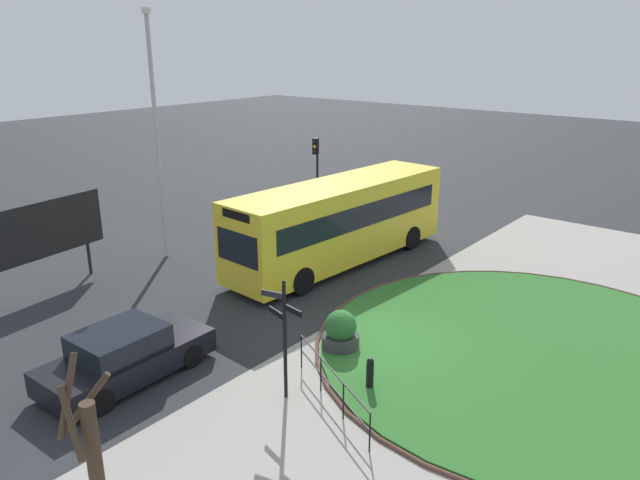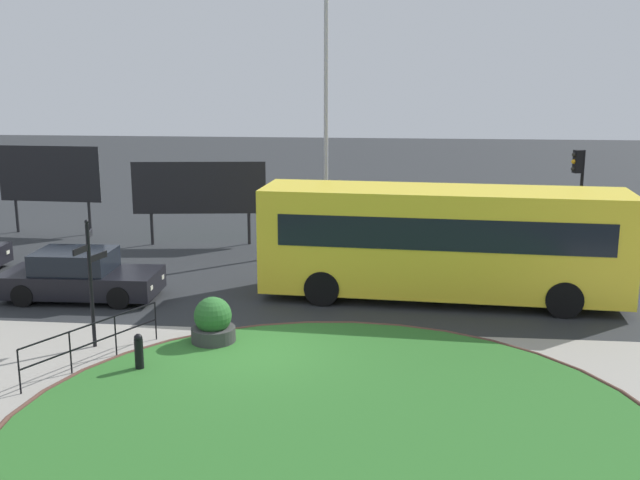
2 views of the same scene
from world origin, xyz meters
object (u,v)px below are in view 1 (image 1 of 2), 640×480
lamppost_tall (156,132)px  planter_near_signpost (341,333)px  bollard_foreground (370,374)px  billboard_left (39,232)px  bus_yellow (340,220)px  car_far_lane (125,355)px  traffic_light_near (316,159)px  street_tree_bare (94,470)px  signpost_directional (284,331)px

lamppost_tall → planter_near_signpost: lamppost_tall is taller
bollard_foreground → billboard_left: size_ratio=0.18×
lamppost_tall → planter_near_signpost: (-1.76, -10.28, -4.53)m
bus_yellow → car_far_lane: size_ratio=2.31×
car_far_lane → lamppost_tall: 10.45m
car_far_lane → traffic_light_near: size_ratio=1.17×
billboard_left → street_tree_bare: bearing=-121.0°
signpost_directional → lamppost_tall: bearing=66.9°
bollard_foreground → lamppost_tall: 13.30m
car_far_lane → billboard_left: size_ratio=0.90×
bus_yellow → billboard_left: 10.79m
signpost_directional → planter_near_signpost: 3.10m
billboard_left → traffic_light_near: bearing=-12.1°
bus_yellow → traffic_light_near: size_ratio=2.70×
car_far_lane → bollard_foreground: bearing=-57.3°
bollard_foreground → street_tree_bare: street_tree_bare is taller
bollard_foreground → signpost_directional: bearing=137.9°
traffic_light_near → lamppost_tall: size_ratio=0.40×
car_far_lane → lamppost_tall: lamppost_tall is taller
traffic_light_near → bollard_foreground: bearing=27.8°
planter_near_signpost → traffic_light_near: bearing=42.2°
lamppost_tall → street_tree_bare: bearing=-131.1°
planter_near_signpost → billboard_left: bearing=106.1°
signpost_directional → lamppost_tall: size_ratio=0.33×
car_far_lane → billboard_left: (1.67, 7.31, 1.48)m
car_far_lane → traffic_light_near: bearing=20.6°
signpost_directional → planter_near_signpost: size_ratio=2.61×
car_far_lane → signpost_directional: bearing=-64.2°
planter_near_signpost → street_tree_bare: 8.56m
traffic_light_near → lamppost_tall: bearing=-21.1°
bus_yellow → car_far_lane: bus_yellow is taller
traffic_light_near → billboard_left: 13.66m
traffic_light_near → lamppost_tall: (-8.76, 0.73, 2.24)m
signpost_directional → bus_yellow: (8.44, 4.75, -0.07)m
planter_near_signpost → street_tree_bare: size_ratio=0.32×
billboard_left → car_far_lane: bearing=-110.1°
bus_yellow → billboard_left: bus_yellow is taller
bus_yellow → lamppost_tall: size_ratio=1.09×
signpost_directional → bollard_foreground: bearing=-42.1°
traffic_light_near → bus_yellow: bearing=30.4°
planter_near_signpost → street_tree_bare: (-8.35, -1.33, 1.28)m
traffic_light_near → street_tree_bare: size_ratio=1.02×
bus_yellow → planter_near_signpost: size_ratio=8.72×
bollard_foreground → street_tree_bare: bearing=175.9°
street_tree_bare → car_far_lane: bearing=52.5°
traffic_light_near → planter_near_signpost: 14.39m
lamppost_tall → bollard_foreground: bearing=-103.8°
lamppost_tall → bus_yellow: bearing=-56.8°
lamppost_tall → billboard_left: lamppost_tall is taller
bus_yellow → car_far_lane: (-10.39, -0.97, -1.07)m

